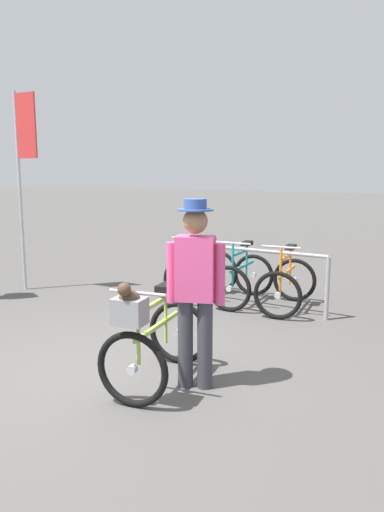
% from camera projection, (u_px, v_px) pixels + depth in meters
% --- Properties ---
extents(ground_plane, '(80.00, 80.00, 0.00)m').
position_uv_depth(ground_plane, '(107.00, 371.00, 4.92)').
color(ground_plane, '#514F4C').
extents(bike_rack_rail, '(2.51, 0.18, 0.88)m').
position_uv_depth(bike_rack_rail, '(243.00, 264.00, 7.13)').
color(bike_rack_rail, '#99999E').
rests_on(bike_rack_rail, ground).
extents(racked_bike_white, '(0.84, 1.18, 0.97)m').
position_uv_depth(racked_bike_white, '(202.00, 274.00, 7.74)').
color(racked_bike_white, black).
rests_on(racked_bike_white, ground).
extents(racked_bike_teal, '(0.70, 1.11, 0.97)m').
position_uv_depth(racked_bike_teal, '(242.00, 279.00, 7.38)').
color(racked_bike_teal, black).
rests_on(racked_bike_teal, ground).
extents(racked_bike_orange, '(0.75, 1.15, 0.97)m').
position_uv_depth(racked_bike_orange, '(287.00, 285.00, 7.02)').
color(racked_bike_orange, black).
rests_on(racked_bike_orange, ground).
extents(featured_bicycle, '(0.80, 1.24, 1.09)m').
position_uv_depth(featured_bicycle, '(152.00, 337.00, 4.46)').
color(featured_bicycle, black).
rests_on(featured_bicycle, ground).
extents(person_with_featured_bike, '(0.51, 0.32, 1.72)m').
position_uv_depth(person_with_featured_bike, '(195.00, 286.00, 4.42)').
color(person_with_featured_bike, '#383842').
rests_on(person_with_featured_bike, ground).
extents(banner_flag, '(0.45, 0.05, 3.20)m').
position_uv_depth(banner_flag, '(24.00, 153.00, 7.85)').
color(banner_flag, '#B2B2B7').
rests_on(banner_flag, ground).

